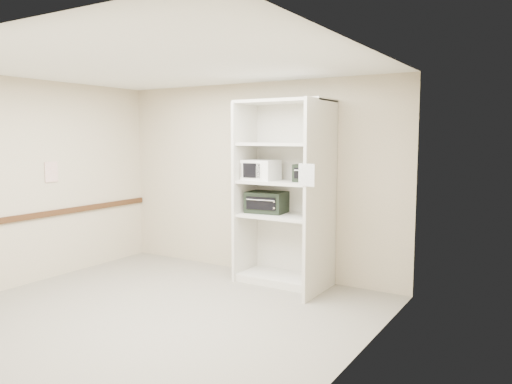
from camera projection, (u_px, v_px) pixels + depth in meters
The scene contains 12 objects.
floor at pixel (162, 312), 5.56m from camera, with size 4.50×4.00×0.01m, color slate.
ceiling at pixel (157, 65), 5.26m from camera, with size 4.50×4.00×0.01m, color white.
wall_back at pixel (256, 179), 7.11m from camera, with size 4.50×0.02×2.70m, color #C6AF98.
wall_left at pixel (32, 182), 6.58m from camera, with size 0.02×4.00×2.70m, color #C6AF98.
wall_right at pixel (358, 207), 4.24m from camera, with size 0.02×4.00×2.70m, color #C6AF98.
shelving_unit at pixel (287, 199), 6.53m from camera, with size 1.24×0.92×2.42m.
microwave at pixel (261, 170), 6.67m from camera, with size 0.45×0.34×0.27m, color white.
toaster_oven_upper at pixel (311, 173), 6.36m from camera, with size 0.39×0.30×0.23m, color black.
toaster_oven_lower at pixel (267, 202), 6.76m from camera, with size 0.51×0.39×0.28m, color black.
paper_sign at pixel (306, 175), 5.65m from camera, with size 0.20×0.01×0.25m, color white.
chair_rail at pixel (34, 216), 6.62m from camera, with size 0.04×3.98×0.08m, color #3B2210.
wall_poster at pixel (51, 172), 6.82m from camera, with size 0.01×0.20×0.28m, color white.
Camera 1 is at (3.71, -4.03, 1.94)m, focal length 35.00 mm.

